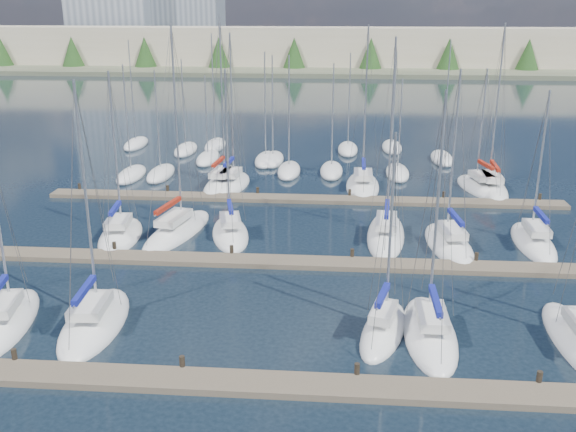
# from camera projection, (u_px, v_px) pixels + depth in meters

# --- Properties ---
(ground) EXTENTS (400.00, 400.00, 0.00)m
(ground) POSITION_uv_depth(u_px,v_px,m) (316.00, 132.00, 83.22)
(ground) COLOR #182430
(ground) RESTS_ON ground
(dock_near) EXTENTS (44.00, 1.93, 1.10)m
(dock_near) POSITION_uv_depth(u_px,v_px,m) (267.00, 384.00, 28.41)
(dock_near) COLOR #6B5E4C
(dock_near) RESTS_ON ground
(dock_mid) EXTENTS (44.00, 1.93, 1.10)m
(dock_mid) POSITION_uv_depth(u_px,v_px,m) (290.00, 262.00, 41.63)
(dock_mid) COLOR #6B5E4C
(dock_mid) RESTS_ON ground
(dock_far) EXTENTS (44.00, 1.93, 1.10)m
(dock_far) POSITION_uv_depth(u_px,v_px,m) (303.00, 199.00, 54.85)
(dock_far) COLOR #6B5E4C
(dock_far) RESTS_ON ground
(sailboat_d) EXTENTS (3.61, 6.87, 11.13)m
(sailboat_d) POSITION_uv_depth(u_px,v_px,m) (383.00, 330.00, 33.03)
(sailboat_d) COLOR white
(sailboat_d) RESTS_ON ground
(sailboat_l) EXTENTS (3.60, 8.70, 12.83)m
(sailboat_l) POSITION_uv_depth(u_px,v_px,m) (449.00, 244.00, 44.63)
(sailboat_l) COLOR white
(sailboat_l) RESTS_ON ground
(sailboat_h) EXTENTS (3.62, 7.64, 12.54)m
(sailboat_h) POSITION_uv_depth(u_px,v_px,m) (120.00, 235.00, 46.31)
(sailboat_h) COLOR white
(sailboat_h) RESTS_ON ground
(sailboat_j) EXTENTS (4.17, 7.79, 12.60)m
(sailboat_j) POSITION_uv_depth(u_px,v_px,m) (230.00, 233.00, 46.68)
(sailboat_j) COLOR white
(sailboat_j) RESTS_ON ground
(sailboat_r) EXTENTS (3.19, 9.57, 15.24)m
(sailboat_r) POSITION_uv_depth(u_px,v_px,m) (490.00, 188.00, 58.01)
(sailboat_r) COLOR white
(sailboat_r) RESTS_ON ground
(sailboat_c) EXTENTS (3.55, 8.26, 13.48)m
(sailboat_c) POSITION_uv_depth(u_px,v_px,m) (95.00, 322.00, 33.83)
(sailboat_c) COLOR white
(sailboat_c) RESTS_ON ground
(sailboat_q) EXTENTS (4.25, 8.21, 11.46)m
(sailboat_q) POSITION_uv_depth(u_px,v_px,m) (479.00, 187.00, 58.16)
(sailboat_q) COLOR white
(sailboat_q) RESTS_ON ground
(sailboat_i) EXTENTS (4.67, 10.05, 15.58)m
(sailboat_i) POSITION_uv_depth(u_px,v_px,m) (177.00, 231.00, 47.17)
(sailboat_i) COLOR white
(sailboat_i) RESTS_ON ground
(sailboat_k) EXTENTS (3.52, 10.04, 14.74)m
(sailboat_k) POSITION_uv_depth(u_px,v_px,m) (386.00, 234.00, 46.51)
(sailboat_k) COLOR white
(sailboat_k) RESTS_ON ground
(sailboat_p) EXTENTS (3.17, 9.05, 15.05)m
(sailboat_p) POSITION_uv_depth(u_px,v_px,m) (363.00, 185.00, 58.74)
(sailboat_p) COLOR white
(sailboat_p) RESTS_ON ground
(sailboat_n) EXTENTS (3.53, 9.13, 15.88)m
(sailboat_n) POSITION_uv_depth(u_px,v_px,m) (223.00, 183.00, 59.41)
(sailboat_n) COLOR white
(sailboat_n) RESTS_ON ground
(sailboat_m) EXTENTS (2.70, 8.15, 11.42)m
(sailboat_m) POSITION_uv_depth(u_px,v_px,m) (533.00, 242.00, 45.00)
(sailboat_m) COLOR white
(sailboat_m) RESTS_ON ground
(sailboat_b) EXTENTS (3.79, 8.11, 10.97)m
(sailboat_b) POSITION_uv_depth(u_px,v_px,m) (9.00, 321.00, 33.93)
(sailboat_b) COLOR white
(sailboat_b) RESTS_ON ground
(sailboat_o) EXTENTS (3.41, 7.86, 14.36)m
(sailboat_o) POSITION_uv_depth(u_px,v_px,m) (232.00, 184.00, 59.23)
(sailboat_o) COLOR white
(sailboat_o) RESTS_ON ground
(sailboat_e) EXTENTS (2.72, 8.27, 13.15)m
(sailboat_e) POSITION_uv_depth(u_px,v_px,m) (430.00, 333.00, 32.74)
(sailboat_e) COLOR white
(sailboat_e) RESTS_ON ground
(distant_boats) EXTENTS (36.93, 20.75, 13.30)m
(distant_boats) POSITION_uv_depth(u_px,v_px,m) (269.00, 159.00, 68.12)
(distant_boats) COLOR #9EA0A5
(distant_boats) RESTS_ON ground
(shoreline) EXTENTS (400.00, 60.00, 38.00)m
(shoreline) POSITION_uv_depth(u_px,v_px,m) (278.00, 36.00, 166.62)
(shoreline) COLOR #666B51
(shoreline) RESTS_ON ground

